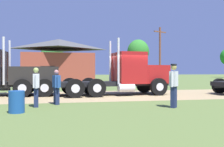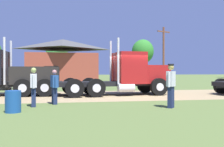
{
  "view_description": "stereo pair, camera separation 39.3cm",
  "coord_description": "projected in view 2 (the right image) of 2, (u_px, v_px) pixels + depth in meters",
  "views": [
    {
      "loc": [
        -4.39,
        -16.09,
        1.51
      ],
      "look_at": [
        -1.25,
        -0.31,
        1.37
      ],
      "focal_mm": 41.65,
      "sensor_mm": 36.0,
      "label": 1
    },
    {
      "loc": [
        -4.0,
        -16.16,
        1.51
      ],
      "look_at": [
        -1.25,
        -0.31,
        1.37
      ],
      "focal_mm": 41.65,
      "sensor_mm": 36.0,
      "label": 2
    }
  ],
  "objects": [
    {
      "name": "dirt_track",
      "position": [
        130.0,
        95.0,
        16.62
      ],
      "size": [
        120.0,
        6.98,
        0.01
      ],
      "primitive_type": "cube",
      "color": "#9C835B",
      "rests_on": "ground_plane"
    },
    {
      "name": "truck_near_left",
      "position": [
        1.0,
        75.0,
        16.1
      ],
      "size": [
        7.39,
        2.76,
        3.52
      ],
      "color": "black",
      "rests_on": "ground_plane"
    },
    {
      "name": "ground_plane",
      "position": [
        130.0,
        95.0,
        16.62
      ],
      "size": [
        200.0,
        200.0,
        0.0
      ],
      "primitive_type": "plane",
      "color": "#546731"
    },
    {
      "name": "steel_barrel",
      "position": [
        13.0,
        102.0,
        9.51
      ],
      "size": [
        0.57,
        0.57,
        0.8
      ],
      "primitive_type": "cylinder",
      "color": "#19478C",
      "rests_on": "ground_plane"
    },
    {
      "name": "truck_foreground_white",
      "position": [
        129.0,
        75.0,
        16.75
      ],
      "size": [
        7.41,
        3.14,
        3.54
      ],
      "color": "black",
      "rests_on": "ground_plane"
    },
    {
      "name": "tree_right",
      "position": [
        143.0,
        52.0,
        55.47
      ],
      "size": [
        4.65,
        4.65,
        8.32
      ],
      "color": "#513823",
      "rests_on": "ground_plane"
    },
    {
      "name": "utility_pole_near",
      "position": [
        164.0,
        53.0,
        34.05
      ],
      "size": [
        2.05,
        1.06,
        7.31
      ],
      "color": "brown",
      "rests_on": "ground_plane"
    },
    {
      "name": "visitor_walking_mid",
      "position": [
        34.0,
        85.0,
        11.03
      ],
      "size": [
        0.31,
        0.68,
        1.67
      ],
      "color": "silver",
      "rests_on": "ground_plane"
    },
    {
      "name": "tree_mid",
      "position": [
        57.0,
        56.0,
        47.96
      ],
      "size": [
        4.14,
        4.14,
        6.7
      ],
      "color": "#513823",
      "rests_on": "ground_plane"
    },
    {
      "name": "shed_building",
      "position": [
        63.0,
        61.0,
        37.8
      ],
      "size": [
        10.13,
        7.72,
        6.19
      ],
      "color": "#974030",
      "rests_on": "ground_plane"
    },
    {
      "name": "visitor_by_barrel",
      "position": [
        54.0,
        86.0,
        11.86
      ],
      "size": [
        0.38,
        0.67,
        1.58
      ],
      "color": "#264C8C",
      "rests_on": "ground_plane"
    },
    {
      "name": "visitor_standing_near",
      "position": [
        171.0,
        84.0,
        10.7
      ],
      "size": [
        0.48,
        0.51,
        1.82
      ],
      "color": "silver",
      "rests_on": "ground_plane"
    }
  ]
}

